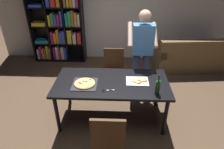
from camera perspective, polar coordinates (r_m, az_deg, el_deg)
The scene contains 12 objects.
ground_plane at distance 3.66m, azimuth -0.10°, elevation -12.09°, with size 12.00×12.00×0.00m, color brown.
back_wall at distance 5.41m, azimuth 1.10°, elevation 18.85°, with size 6.40×0.10×2.80m, color silver.
dining_table at distance 3.24m, azimuth -0.11°, elevation -3.15°, with size 1.86×0.91×0.75m.
chair_near_camera at distance 2.63m, azimuth -1.01°, elevation -17.64°, with size 0.42×0.42×0.90m.
chair_far_side at distance 4.14m, azimuth 0.44°, elevation 2.07°, with size 0.42×0.42×0.90m.
couch at distance 5.47m, azimuth 21.29°, elevation 4.77°, with size 1.77×1.00×0.85m.
bookshelf at distance 5.54m, azimuth -15.23°, elevation 13.36°, with size 1.40×0.35×1.95m.
person_serving_pizza at distance 3.75m, azimuth 8.73°, elevation 6.86°, with size 0.55×0.54×1.75m.
pepperoni_pizza_on_tray at distance 3.16m, azimuth -7.92°, elevation -2.63°, with size 0.39×0.39×0.04m.
pizza_slices_on_towel at distance 3.24m, azimuth 7.62°, elevation -1.87°, with size 0.36×0.28×0.03m.
wine_bottle at distance 2.94m, azimuth 13.10°, elevation -3.51°, with size 0.07×0.07×0.32m.
kitchen_scissors at distance 2.99m, azimuth -1.79°, elevation -4.62°, with size 0.20×0.09×0.01m.
Camera 1 is at (0.12, -2.71, 2.46)m, focal length 31.52 mm.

